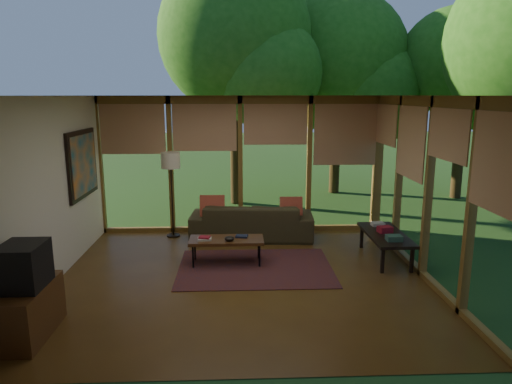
{
  "coord_description": "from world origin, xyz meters",
  "views": [
    {
      "loc": [
        -0.06,
        -6.46,
        2.7
      ],
      "look_at": [
        0.24,
        0.7,
        1.18
      ],
      "focal_mm": 32.0,
      "sensor_mm": 36.0,
      "label": 1
    }
  ],
  "objects_px": {
    "sofa": "(252,221)",
    "television": "(23,266)",
    "coffee_table": "(226,241)",
    "floor_lamp": "(171,165)",
    "media_cabinet": "(27,312)",
    "side_console": "(386,236)"
  },
  "relations": [
    {
      "from": "sofa",
      "to": "television",
      "type": "xyz_separation_m",
      "value": [
        -2.66,
        -3.58,
        0.51
      ]
    },
    {
      "from": "sofa",
      "to": "coffee_table",
      "type": "relative_size",
      "value": 1.93
    },
    {
      "from": "floor_lamp",
      "to": "coffee_table",
      "type": "height_order",
      "value": "floor_lamp"
    },
    {
      "from": "media_cabinet",
      "to": "television",
      "type": "bearing_deg",
      "value": 0.0
    },
    {
      "from": "television",
      "to": "coffee_table",
      "type": "xyz_separation_m",
      "value": [
        2.2,
        2.2,
        -0.46
      ]
    },
    {
      "from": "coffee_table",
      "to": "side_console",
      "type": "bearing_deg",
      "value": 2.04
    },
    {
      "from": "television",
      "to": "floor_lamp",
      "type": "height_order",
      "value": "floor_lamp"
    },
    {
      "from": "television",
      "to": "side_console",
      "type": "xyz_separation_m",
      "value": [
        4.85,
        2.3,
        -0.44
      ]
    },
    {
      "from": "sofa",
      "to": "media_cabinet",
      "type": "bearing_deg",
      "value": 57.06
    },
    {
      "from": "television",
      "to": "floor_lamp",
      "type": "relative_size",
      "value": 0.33
    },
    {
      "from": "coffee_table",
      "to": "side_console",
      "type": "height_order",
      "value": "side_console"
    },
    {
      "from": "floor_lamp",
      "to": "coffee_table",
      "type": "relative_size",
      "value": 1.38
    },
    {
      "from": "media_cabinet",
      "to": "floor_lamp",
      "type": "relative_size",
      "value": 0.61
    },
    {
      "from": "media_cabinet",
      "to": "coffee_table",
      "type": "bearing_deg",
      "value": 44.78
    },
    {
      "from": "television",
      "to": "sofa",
      "type": "bearing_deg",
      "value": 53.41
    },
    {
      "from": "coffee_table",
      "to": "sofa",
      "type": "bearing_deg",
      "value": 71.61
    },
    {
      "from": "media_cabinet",
      "to": "side_console",
      "type": "xyz_separation_m",
      "value": [
        4.87,
        2.3,
        0.11
      ]
    },
    {
      "from": "sofa",
      "to": "side_console",
      "type": "relative_size",
      "value": 1.66
    },
    {
      "from": "sofa",
      "to": "side_console",
      "type": "xyz_separation_m",
      "value": [
        2.19,
        -1.28,
        0.07
      ]
    },
    {
      "from": "media_cabinet",
      "to": "coffee_table",
      "type": "relative_size",
      "value": 0.83
    },
    {
      "from": "television",
      "to": "coffee_table",
      "type": "height_order",
      "value": "television"
    },
    {
      "from": "television",
      "to": "floor_lamp",
      "type": "distance_m",
      "value": 3.94
    }
  ]
}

